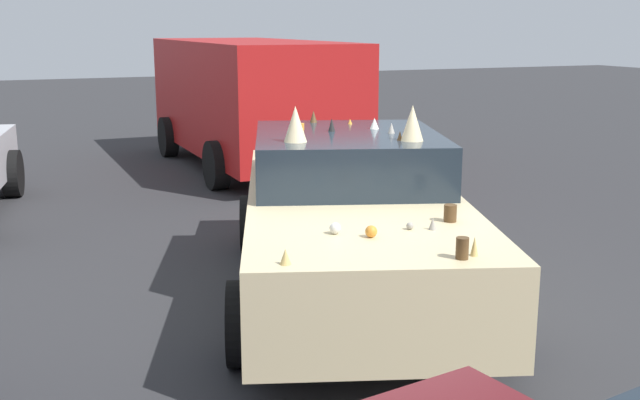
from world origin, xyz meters
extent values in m
plane|color=#2D2D30|center=(0.00, 0.00, 0.00)|extent=(60.00, 60.00, 0.00)
cube|color=beige|center=(0.00, 0.00, 0.61)|extent=(4.83, 3.16, 0.70)
cube|color=#1E2833|center=(0.36, -0.12, 1.19)|extent=(2.32, 2.17, 0.45)
cylinder|color=black|center=(-1.62, -0.41, 0.31)|extent=(0.65, 0.41, 0.62)
cylinder|color=black|center=(-1.02, 1.32, 0.31)|extent=(0.65, 0.41, 0.62)
cylinder|color=black|center=(1.02, -1.32, 0.31)|extent=(0.65, 0.41, 0.62)
cylinder|color=black|center=(1.62, 0.41, 0.31)|extent=(0.65, 0.41, 0.62)
ellipsoid|color=black|center=(0.38, -1.08, 0.72)|extent=(0.10, 0.05, 0.10)
ellipsoid|color=black|center=(0.35, -1.07, 0.62)|extent=(0.19, 0.08, 0.13)
ellipsoid|color=black|center=(-1.19, 1.36, 0.66)|extent=(0.10, 0.05, 0.13)
ellipsoid|color=black|center=(0.73, -1.20, 0.68)|extent=(0.18, 0.08, 0.11)
ellipsoid|color=black|center=(-0.99, 1.29, 0.74)|extent=(0.14, 0.07, 0.15)
ellipsoid|color=black|center=(-1.84, -0.32, 0.51)|extent=(0.12, 0.06, 0.11)
ellipsoid|color=black|center=(0.83, 0.67, 0.71)|extent=(0.18, 0.08, 0.13)
ellipsoid|color=black|center=(-0.67, -0.72, 0.79)|extent=(0.16, 0.07, 0.09)
ellipsoid|color=black|center=(0.82, -1.23, 0.73)|extent=(0.16, 0.07, 0.12)
cone|color=gray|center=(-1.42, 0.04, 1.01)|extent=(0.07, 0.07, 0.09)
cylinder|color=#51381E|center=(-1.27, -0.20, 1.03)|extent=(0.12, 0.12, 0.13)
cone|color=tan|center=(-1.78, 1.27, 1.01)|extent=(0.09, 0.09, 0.10)
sphere|color=orange|center=(-1.44, 0.53, 1.00)|extent=(0.08, 0.08, 0.08)
cylinder|color=#51381E|center=(-2.09, 0.23, 1.03)|extent=(0.11, 0.11, 0.14)
sphere|color=silver|center=(-1.26, 0.72, 1.00)|extent=(0.08, 0.08, 0.08)
cone|color=tan|center=(-2.07, 0.12, 1.03)|extent=(0.07, 0.07, 0.12)
sphere|color=gray|center=(-1.36, 0.18, 0.99)|extent=(0.05, 0.05, 0.05)
cone|color=#51381E|center=(1.17, -0.12, 1.47)|extent=(0.10, 0.10, 0.12)
cone|color=#51381E|center=(-0.24, -0.33, 1.45)|extent=(0.06, 0.06, 0.08)
cone|color=orange|center=(0.91, -0.40, 1.44)|extent=(0.05, 0.05, 0.05)
cylinder|color=orange|center=(0.68, 0.20, 1.44)|extent=(0.05, 0.05, 0.06)
cone|color=silver|center=(0.50, -0.46, 1.46)|extent=(0.10, 0.10, 0.10)
cone|color=gray|center=(0.17, -0.47, 1.46)|extent=(0.09, 0.09, 0.10)
cone|color=black|center=(0.51, -0.03, 1.47)|extent=(0.08, 0.08, 0.12)
cone|color=beige|center=(-0.29, -0.42, 1.56)|extent=(0.19, 0.19, 0.30)
cone|color=beige|center=(0.03, 0.51, 1.56)|extent=(0.19, 0.19, 0.30)
cube|color=#B21919|center=(6.47, -1.14, 1.20)|extent=(5.30, 2.14, 1.80)
cube|color=#1E2833|center=(4.62, -1.17, 1.56)|extent=(0.14, 1.82, 0.65)
cylinder|color=black|center=(4.90, -2.22, 0.36)|extent=(0.72, 0.25, 0.72)
cylinder|color=black|center=(4.87, -0.10, 0.36)|extent=(0.72, 0.25, 0.72)
cylinder|color=black|center=(8.06, -2.18, 0.36)|extent=(0.72, 0.25, 0.72)
cylinder|color=black|center=(8.03, -0.06, 0.36)|extent=(0.72, 0.25, 0.72)
cylinder|color=black|center=(5.50, 2.66, 0.33)|extent=(0.69, 0.33, 0.66)
camera|label=1|loc=(-5.97, 2.80, 2.38)|focal=43.46mm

